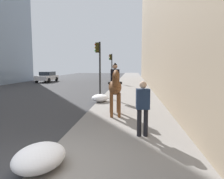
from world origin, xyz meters
TOP-DOWN VIEW (x-y plane):
  - mounted_horse_near at (5.26, -1.35)m, footprint 2.15×0.74m
  - pedestrian_greeting at (2.61, -2.42)m, footprint 0.30×0.42m
  - car_mid_lane at (24.59, 9.77)m, footprint 4.25×2.06m
  - traffic_light_near_curb at (11.20, 0.31)m, footprint 0.20×0.44m
  - traffic_light_far_curb at (22.37, 0.54)m, footprint 0.20×0.44m
  - snow_pile_near at (0.35, -0.15)m, footprint 1.36×1.05m
  - snow_pile_far at (8.70, -0.15)m, footprint 1.27×0.98m

SIDE VIEW (x-z plane):
  - snow_pile_far at x=8.70m, z-range 0.12..0.56m
  - snow_pile_near at x=0.35m, z-range 0.12..0.59m
  - car_mid_lane at x=24.59m, z-range 0.03..1.47m
  - pedestrian_greeting at x=2.61m, z-range 0.25..1.95m
  - mounted_horse_near at x=5.26m, z-range 0.25..2.55m
  - traffic_light_far_curb at x=22.37m, z-range 0.64..4.36m
  - traffic_light_near_curb at x=11.20m, z-range 0.67..4.62m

